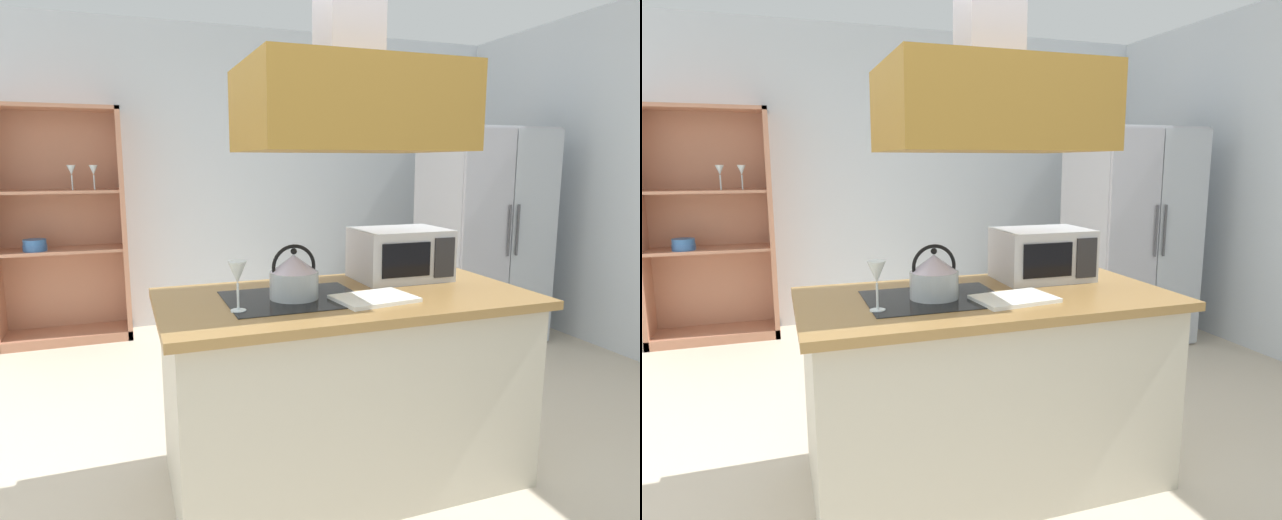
% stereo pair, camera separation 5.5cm
% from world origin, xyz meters
% --- Properties ---
extents(ground_plane, '(7.80, 7.80, 0.00)m').
position_xyz_m(ground_plane, '(0.00, 0.00, 0.00)').
color(ground_plane, beige).
extents(wall_back, '(6.00, 0.12, 2.70)m').
position_xyz_m(wall_back, '(0.00, 3.00, 1.35)').
color(wall_back, silver).
rests_on(wall_back, ground).
extents(kitchen_island, '(1.68, 0.88, 0.90)m').
position_xyz_m(kitchen_island, '(0.25, 0.04, 0.45)').
color(kitchen_island, beige).
rests_on(kitchen_island, ground).
extents(range_hood, '(0.90, 0.70, 1.16)m').
position_xyz_m(range_hood, '(0.25, 0.04, 1.82)').
color(range_hood, olive).
extents(refrigerator, '(0.90, 0.77, 1.77)m').
position_xyz_m(refrigerator, '(2.17, 1.65, 0.88)').
color(refrigerator, '#B7B9C0').
rests_on(refrigerator, ground).
extents(dish_cabinet, '(1.04, 0.40, 1.94)m').
position_xyz_m(dish_cabinet, '(-1.18, 2.78, 0.86)').
color(dish_cabinet, '#B7795B').
rests_on(dish_cabinet, ground).
extents(kettle, '(0.22, 0.22, 0.24)m').
position_xyz_m(kettle, '(-0.00, 0.04, 1.00)').
color(kettle, '#ADB7BA').
rests_on(kettle, kitchen_island).
extents(cutting_board, '(0.37, 0.28, 0.02)m').
position_xyz_m(cutting_board, '(0.32, -0.11, 0.91)').
color(cutting_board, white).
rests_on(cutting_board, kitchen_island).
extents(microwave, '(0.46, 0.35, 0.26)m').
position_xyz_m(microwave, '(0.64, 0.26, 1.03)').
color(microwave, '#B7BABF').
rests_on(microwave, kitchen_island).
extents(wine_glass_on_counter, '(0.08, 0.08, 0.21)m').
position_xyz_m(wine_glass_on_counter, '(-0.27, -0.08, 1.05)').
color(wine_glass_on_counter, silver).
rests_on(wine_glass_on_counter, kitchen_island).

